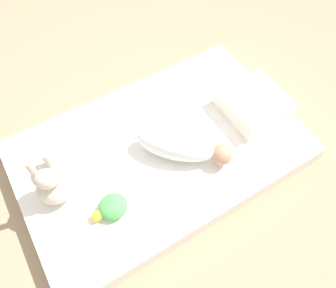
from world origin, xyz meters
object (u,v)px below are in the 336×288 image
(swaddled_baby, at_px, (181,145))
(bunny_plush, at_px, (52,183))
(pillow, at_px, (254,104))
(turtle_plush, at_px, (112,207))

(swaddled_baby, height_order, bunny_plush, bunny_plush)
(pillow, relative_size, turtle_plush, 1.88)
(turtle_plush, bearing_deg, pillow, -172.29)
(swaddled_baby, relative_size, pillow, 1.30)
(swaddled_baby, height_order, turtle_plush, swaddled_baby)
(bunny_plush, bearing_deg, pillow, 175.90)
(turtle_plush, bearing_deg, swaddled_baby, -167.04)
(swaddled_baby, xyz_separation_m, turtle_plush, (0.45, 0.10, -0.04))
(swaddled_baby, distance_m, turtle_plush, 0.46)
(pillow, bearing_deg, turtle_plush, 7.71)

